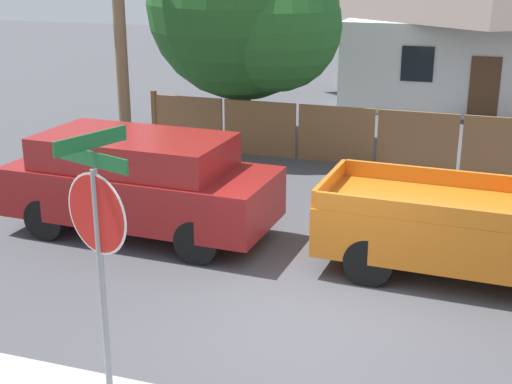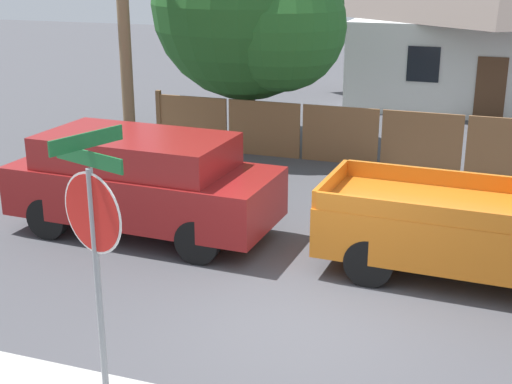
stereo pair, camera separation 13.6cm
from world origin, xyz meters
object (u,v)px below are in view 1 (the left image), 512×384
Objects in this scene: red_suv at (140,181)px; stop_sign at (98,236)px; house at (492,25)px; oak_tree at (250,8)px; orange_pickup at (493,226)px.

stop_sign is (2.37, -5.33, 1.26)m from red_suv.
house reaches higher than stop_sign.
house is 2.99× the size of stop_sign.
oak_tree is at bearing -125.69° from house.
stop_sign reaches higher than red_suv.
red_suv is 1.49× the size of stop_sign.
house is at bearing 94.03° from orange_pickup.
red_suv is 6.14m from orange_pickup.
oak_tree is (-5.94, -8.27, 0.97)m from house.
oak_tree is 12.67m from stop_sign.
oak_tree is at bearing 94.61° from red_suv.
orange_pickup is at bearing 2.08° from red_suv.
red_suv reaches higher than orange_pickup.
oak_tree reaches higher than stop_sign.
house is 10.23m from oak_tree.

